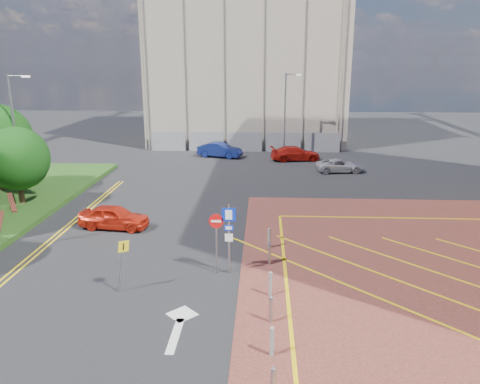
# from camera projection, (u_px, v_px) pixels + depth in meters

# --- Properties ---
(ground) EXTENTS (140.00, 140.00, 0.00)m
(ground) POSITION_uv_depth(u_px,v_px,m) (216.00, 283.00, 19.88)
(ground) COLOR black
(ground) RESTS_ON ground
(tree_c) EXTENTS (4.00, 4.00, 4.90)m
(tree_c) POSITION_uv_depth(u_px,v_px,m) (17.00, 159.00, 29.29)
(tree_c) COLOR #3D2B1C
(tree_c) RESTS_ON grass_bed
(lamp_left_far) EXTENTS (1.53, 0.16, 8.00)m
(lamp_left_far) POSITION_uv_depth(u_px,v_px,m) (16.00, 131.00, 30.86)
(lamp_left_far) COLOR #9EA0A8
(lamp_left_far) RESTS_ON grass_bed
(lamp_back) EXTENTS (1.53, 0.16, 8.00)m
(lamp_back) POSITION_uv_depth(u_px,v_px,m) (286.00, 112.00, 45.43)
(lamp_back) COLOR #9EA0A8
(lamp_back) RESTS_ON ground
(sign_cluster) EXTENTS (1.17, 0.12, 3.20)m
(sign_cluster) POSITION_uv_depth(u_px,v_px,m) (224.00, 232.00, 20.29)
(sign_cluster) COLOR #9EA0A8
(sign_cluster) RESTS_ON ground
(warning_sign) EXTENTS (0.60, 0.39, 2.25)m
(warning_sign) POSITION_uv_depth(u_px,v_px,m) (121.00, 259.00, 18.75)
(warning_sign) COLOR #9EA0A8
(warning_sign) RESTS_ON ground
(bollard_row) EXTENTS (0.14, 11.14, 0.90)m
(bollard_row) POSITION_uv_depth(u_px,v_px,m) (271.00, 293.00, 18.04)
(bollard_row) COLOR #9EA0A8
(bollard_row) RESTS_ON forecourt
(construction_building) EXTENTS (21.20, 19.20, 22.00)m
(construction_building) POSITION_uv_depth(u_px,v_px,m) (248.00, 44.00, 55.36)
(construction_building) COLOR #B6A895
(construction_building) RESTS_ON ground
(construction_fence) EXTENTS (21.60, 0.06, 2.00)m
(construction_fence) POSITION_uv_depth(u_px,v_px,m) (254.00, 142.00, 48.41)
(construction_fence) COLOR gray
(construction_fence) RESTS_ON ground
(car_red_left) EXTENTS (4.04, 1.98, 1.33)m
(car_red_left) POSITION_uv_depth(u_px,v_px,m) (114.00, 217.00, 26.25)
(car_red_left) COLOR red
(car_red_left) RESTS_ON ground
(car_blue_back) EXTENTS (4.57, 2.67, 1.42)m
(car_blue_back) POSITION_uv_depth(u_px,v_px,m) (220.00, 150.00, 45.70)
(car_blue_back) COLOR navy
(car_blue_back) RESTS_ON ground
(car_red_back) EXTENTS (4.91, 2.65, 1.35)m
(car_red_back) POSITION_uv_depth(u_px,v_px,m) (295.00, 153.00, 44.18)
(car_red_back) COLOR #AB160E
(car_red_back) RESTS_ON ground
(car_silver_back) EXTENTS (4.19, 2.29, 1.11)m
(car_silver_back) POSITION_uv_depth(u_px,v_px,m) (340.00, 166.00, 39.60)
(car_silver_back) COLOR silver
(car_silver_back) RESTS_ON ground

